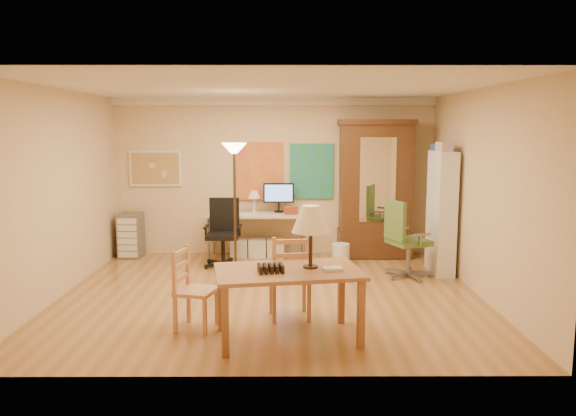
{
  "coord_description": "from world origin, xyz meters",
  "views": [
    {
      "loc": [
        0.2,
        -7.22,
        2.19
      ],
      "look_at": [
        0.23,
        0.3,
        1.12
      ],
      "focal_mm": 35.0,
      "sensor_mm": 36.0,
      "label": 1
    }
  ],
  "objects_px": {
    "computer_desk": "(259,231)",
    "office_chair_black": "(223,248)",
    "bookshelf": "(441,213)",
    "dining_table": "(296,256)",
    "office_chair_green": "(406,257)",
    "armoire": "(375,198)"
  },
  "relations": [
    {
      "from": "office_chair_green",
      "to": "dining_table",
      "type": "bearing_deg",
      "value": -124.53
    },
    {
      "from": "dining_table",
      "to": "office_chair_green",
      "type": "distance_m",
      "value": 2.99
    },
    {
      "from": "office_chair_green",
      "to": "armoire",
      "type": "bearing_deg",
      "value": 100.48
    },
    {
      "from": "armoire",
      "to": "bookshelf",
      "type": "height_order",
      "value": "armoire"
    },
    {
      "from": "dining_table",
      "to": "computer_desk",
      "type": "relative_size",
      "value": 0.97
    },
    {
      "from": "armoire",
      "to": "computer_desk",
      "type": "bearing_deg",
      "value": -177.66
    },
    {
      "from": "dining_table",
      "to": "armoire",
      "type": "xyz_separation_m",
      "value": [
        1.41,
        3.8,
        0.13
      ]
    },
    {
      "from": "computer_desk",
      "to": "office_chair_green",
      "type": "relative_size",
      "value": 1.45
    },
    {
      "from": "office_chair_green",
      "to": "bookshelf",
      "type": "height_order",
      "value": "bookshelf"
    },
    {
      "from": "office_chair_black",
      "to": "office_chair_green",
      "type": "height_order",
      "value": "office_chair_green"
    },
    {
      "from": "office_chair_green",
      "to": "armoire",
      "type": "height_order",
      "value": "armoire"
    },
    {
      "from": "computer_desk",
      "to": "office_chair_black",
      "type": "height_order",
      "value": "computer_desk"
    },
    {
      "from": "bookshelf",
      "to": "computer_desk",
      "type": "bearing_deg",
      "value": 159.7
    },
    {
      "from": "bookshelf",
      "to": "office_chair_black",
      "type": "bearing_deg",
      "value": 172.79
    },
    {
      "from": "computer_desk",
      "to": "armoire",
      "type": "bearing_deg",
      "value": 2.34
    },
    {
      "from": "computer_desk",
      "to": "armoire",
      "type": "height_order",
      "value": "armoire"
    },
    {
      "from": "computer_desk",
      "to": "office_chair_black",
      "type": "relative_size",
      "value": 1.55
    },
    {
      "from": "dining_table",
      "to": "computer_desk",
      "type": "xyz_separation_m",
      "value": [
        -0.56,
        3.72,
        -0.42
      ]
    },
    {
      "from": "office_chair_black",
      "to": "dining_table",
      "type": "bearing_deg",
      "value": -70.4
    },
    {
      "from": "computer_desk",
      "to": "bookshelf",
      "type": "height_order",
      "value": "bookshelf"
    },
    {
      "from": "dining_table",
      "to": "office_chair_green",
      "type": "bearing_deg",
      "value": 55.47
    },
    {
      "from": "dining_table",
      "to": "armoire",
      "type": "height_order",
      "value": "armoire"
    }
  ]
}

